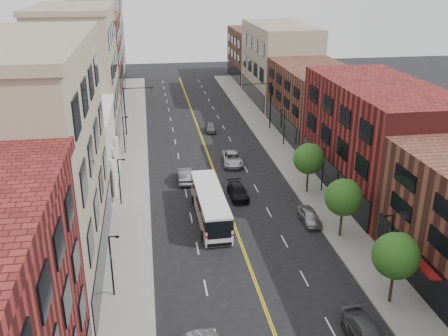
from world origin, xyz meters
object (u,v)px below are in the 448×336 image
car_parked_mid (368,336)px  car_parked_far (310,216)px  car_lane_behind (185,175)px  city_bus (210,204)px  car_lane_a (238,192)px  car_lane_c (210,128)px  car_lane_b (232,159)px

car_parked_mid → car_parked_far: size_ratio=1.27×
car_parked_mid → car_parked_far: (1.59, 17.17, -0.06)m
car_parked_far → car_lane_behind: bearing=132.7°
city_bus → car_lane_a: city_bus is taller
car_parked_mid → car_lane_a: (-4.30, 24.00, -0.07)m
city_bus → car_lane_c: 29.00m
car_lane_a → car_lane_c: (0.18, 24.07, -0.03)m
city_bus → car_parked_far: size_ratio=2.91×
car_parked_far → car_lane_c: 31.42m
car_parked_mid → car_lane_behind: size_ratio=1.09×
car_lane_behind → car_lane_b: bearing=-142.1°
car_parked_far → car_lane_c: size_ratio=1.07×
city_bus → car_parked_far: bearing=-13.6°
car_lane_c → city_bus: bearing=-93.0°
car_lane_a → car_parked_far: bearing=-50.4°
car_lane_behind → car_lane_a: (5.30, -5.25, -0.10)m
car_lane_behind → car_lane_c: bearing=-104.7°
car_lane_behind → car_parked_far: bearing=134.3°
car_lane_behind → car_lane_c: (5.47, 18.82, -0.13)m
city_bus → car_parked_mid: (7.94, -19.34, -1.00)m
car_lane_a → car_lane_b: (1.15, 10.00, 0.08)m
car_lane_b → city_bus: bearing=-104.5°
car_lane_a → car_lane_c: bearing=88.4°
car_parked_mid → car_lane_c: car_parked_mid is taller
car_parked_mid → car_lane_b: size_ratio=0.95×
car_lane_behind → car_lane_a: bearing=136.8°
car_parked_mid → car_lane_b: 34.15m
car_parked_mid → car_lane_behind: 30.79m
car_parked_far → car_lane_c: bearing=100.4°
car_lane_c → car_lane_behind: bearing=-101.7°
city_bus → car_lane_behind: 10.09m
car_parked_mid → car_lane_a: size_ratio=1.11×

